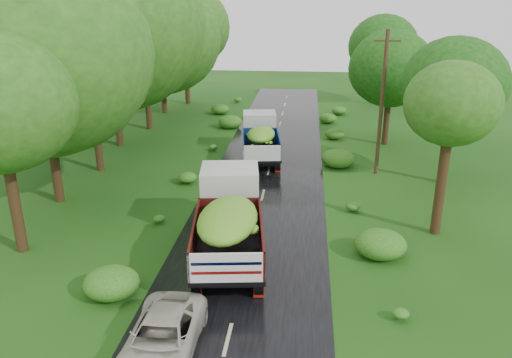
# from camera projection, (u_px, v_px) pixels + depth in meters

# --- Properties ---
(ground) EXTENTS (120.00, 120.00, 0.00)m
(ground) POSITION_uv_depth(u_px,v_px,m) (228.00, 340.00, 15.33)
(ground) COLOR #15410E
(ground) RESTS_ON ground
(road) EXTENTS (6.50, 80.00, 0.02)m
(road) POSITION_uv_depth(u_px,v_px,m) (247.00, 260.00, 20.00)
(road) COLOR black
(road) RESTS_ON ground
(road_lines) EXTENTS (0.12, 69.60, 0.00)m
(road_lines) POSITION_uv_depth(u_px,v_px,m) (250.00, 248.00, 20.93)
(road_lines) COLOR #BFB78C
(road_lines) RESTS_ON road
(truck_near) EXTENTS (3.44, 7.42, 3.01)m
(truck_near) POSITION_uv_depth(u_px,v_px,m) (229.00, 216.00, 19.90)
(truck_near) COLOR black
(truck_near) RESTS_ON ground
(truck_far) EXTENTS (3.01, 6.53, 2.65)m
(truck_far) POSITION_uv_depth(u_px,v_px,m) (260.00, 136.00, 32.11)
(truck_far) COLOR black
(truck_far) RESTS_ON ground
(car) EXTENTS (2.04, 4.35, 1.20)m
(car) POSITION_uv_depth(u_px,v_px,m) (162.00, 338.00, 14.43)
(car) COLOR beige
(car) RESTS_ON road
(utility_pole) EXTENTS (1.45, 0.23, 8.31)m
(utility_pole) POSITION_uv_depth(u_px,v_px,m) (382.00, 103.00, 28.40)
(utility_pole) COLOR #382616
(utility_pole) RESTS_ON ground
(trees_left) EXTENTS (5.99, 34.71, 10.50)m
(trees_left) POSITION_uv_depth(u_px,v_px,m) (124.00, 42.00, 34.01)
(trees_left) COLOR black
(trees_left) RESTS_ON ground
(trees_right) EXTENTS (5.52, 32.05, 7.21)m
(trees_right) POSITION_uv_depth(u_px,v_px,m) (405.00, 66.00, 34.34)
(trees_right) COLOR black
(trees_right) RESTS_ON ground
(shrubs) EXTENTS (11.90, 44.00, 0.70)m
(shrubs) POSITION_uv_depth(u_px,v_px,m) (266.00, 176.00, 28.30)
(shrubs) COLOR #205714
(shrubs) RESTS_ON ground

